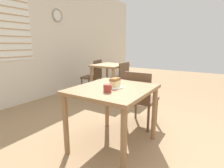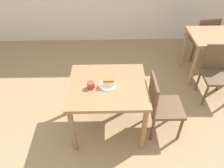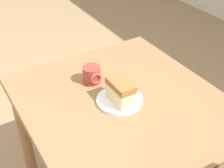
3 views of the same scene
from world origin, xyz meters
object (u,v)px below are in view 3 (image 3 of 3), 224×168
dining_table_near (123,120)px  plate (120,100)px  cake_slice (121,91)px  coffee_mug (92,75)px

dining_table_near → plate: size_ratio=4.62×
cake_slice → coffee_mug: (-0.20, -0.03, -0.02)m
plate → coffee_mug: coffee_mug is taller
plate → coffee_mug: (-0.19, -0.03, 0.03)m
dining_table_near → cake_slice: cake_slice is taller
dining_table_near → coffee_mug: size_ratio=10.37×
dining_table_near → cake_slice: bearing=-69.4°
dining_table_near → coffee_mug: bearing=-165.7°
cake_slice → plate: bearing=164.0°
plate → cake_slice: (0.01, -0.00, 0.06)m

